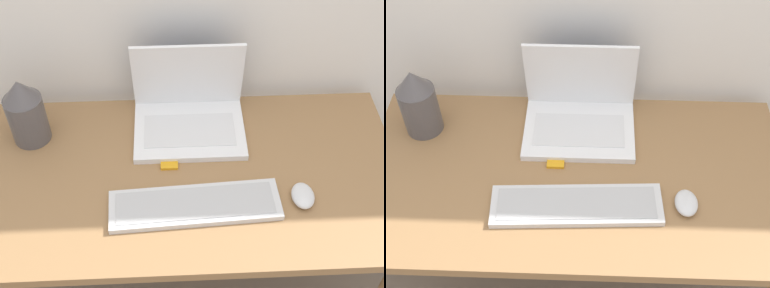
% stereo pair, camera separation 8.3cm
% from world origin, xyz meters
% --- Properties ---
extents(desk, '(1.23, 0.65, 0.74)m').
position_xyz_m(desk, '(0.00, 0.32, 0.64)').
color(desk, olive).
rests_on(desk, ground_plane).
extents(laptop, '(0.34, 0.25, 0.27)m').
position_xyz_m(laptop, '(0.01, 0.53, 0.80)').
color(laptop, white).
rests_on(laptop, desk).
extents(keyboard, '(0.47, 0.16, 0.02)m').
position_xyz_m(keyboard, '(0.01, 0.20, 0.75)').
color(keyboard, silver).
rests_on(keyboard, desk).
extents(mouse, '(0.06, 0.09, 0.03)m').
position_xyz_m(mouse, '(0.31, 0.22, 0.76)').
color(mouse, silver).
rests_on(mouse, desk).
extents(vase, '(0.11, 0.11, 0.22)m').
position_xyz_m(vase, '(-0.47, 0.49, 0.85)').
color(vase, '#514C4C').
rests_on(vase, desk).
extents(mp3_player, '(0.05, 0.06, 0.01)m').
position_xyz_m(mp3_player, '(-0.06, 0.37, 0.75)').
color(mp3_player, orange).
rests_on(mp3_player, desk).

